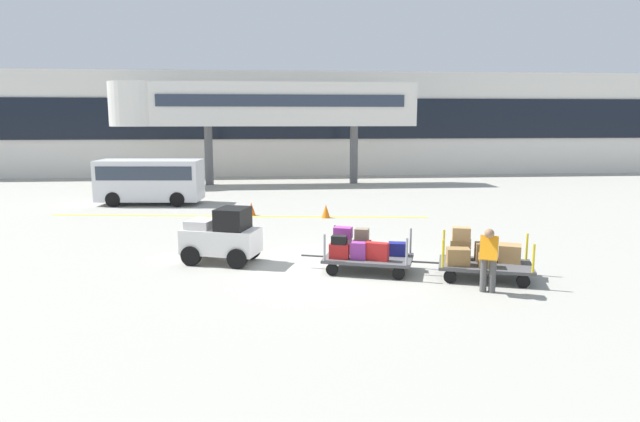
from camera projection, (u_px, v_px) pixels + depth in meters
The scene contains 11 objects.
ground_plane at pixel (330, 267), 15.47m from camera, with size 120.00×120.00×0.00m, color #9E9B91.
apron_lead_line at pixel (238, 216), 23.51m from camera, with size 15.85×0.20×0.01m, color yellow.
terminal_building at pixel (291, 124), 40.39m from camera, with size 58.57×2.51×7.27m.
jet_bridge at pixel (253, 105), 34.09m from camera, with size 18.35×3.00×6.16m.
baggage_tug at pixel (222, 237), 15.89m from camera, with size 2.34×1.77×1.58m.
baggage_cart_lead at pixel (364, 251), 15.07m from camera, with size 3.08×2.06×1.10m.
baggage_cart_middle at pixel (481, 257), 14.42m from camera, with size 3.08×2.06×1.24m.
baggage_handler at pixel (489, 257), 13.09m from camera, with size 0.54×0.55×1.56m.
shuttle_van at pixel (150, 178), 26.73m from camera, with size 4.96×2.35×2.10m.
safety_cone_near at pixel (251, 209), 23.70m from camera, with size 0.36×0.36×0.55m, color #EA590F.
safety_cone_far at pixel (326, 211), 23.13m from camera, with size 0.36×0.36×0.55m, color orange.
Camera 1 is at (-1.66, -14.92, 4.06)m, focal length 31.64 mm.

